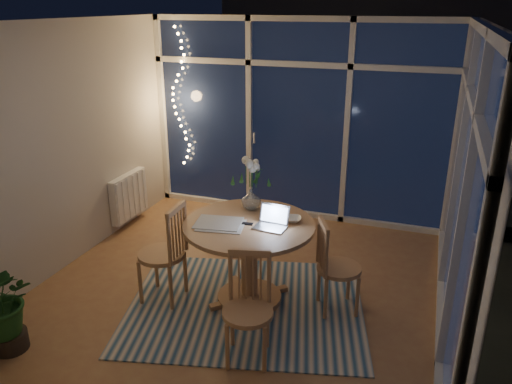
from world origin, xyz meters
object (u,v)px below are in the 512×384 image
dining_table (249,263)px  flower_vase (251,199)px  laptop (270,217)px  chair_left (161,252)px  potted_plant (4,310)px  chair_front (248,310)px  chair_right (339,266)px

dining_table → flower_vase: bearing=107.1°
dining_table → laptop: size_ratio=4.30×
laptop → flower_vase: (-0.32, 0.37, 0.00)m
chair_left → potted_plant: 1.40m
chair_front → potted_plant: size_ratio=1.23×
potted_plant → laptop: bearing=35.5°
chair_front → flower_vase: (-0.39, 1.13, 0.48)m
chair_right → flower_vase: 1.07m
dining_table → chair_left: 0.85m
chair_right → laptop: laptop is taller
laptop → flower_vase: 0.48m
chair_front → laptop: 0.90m
laptop → potted_plant: bearing=-139.9°
dining_table → chair_right: bearing=9.7°
chair_left → potted_plant: bearing=-39.2°
chair_right → chair_front: (-0.55, -0.94, -0.00)m
dining_table → flower_vase: size_ratio=5.84×
chair_left → laptop: laptop is taller
chair_front → laptop: laptop is taller
dining_table → chair_front: 0.85m
chair_left → flower_vase: 1.01m
chair_right → flower_vase: (-0.94, 0.19, 0.47)m
chair_right → potted_plant: (-2.48, -1.50, -0.09)m
chair_right → laptop: size_ratio=3.28×
laptop → chair_front: bearing=-80.3°
flower_vase → potted_plant: flower_vase is taller
dining_table → laptop: laptop is taller
laptop → dining_table: bearing=175.9°
chair_right → chair_front: 1.09m
chair_front → chair_left: bearing=138.5°
chair_left → flower_vase: bearing=126.5°
laptop → potted_plant: 2.35m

